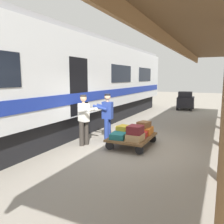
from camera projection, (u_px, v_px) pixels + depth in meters
The scene contains 15 objects.
ground_plane at pixel (137, 148), 7.33m from camera, with size 60.00×60.00×0.00m, color gray.
train_car at pixel (46, 83), 8.60m from camera, with size 3.03×21.45×4.00m.
luggage_cart at pixel (132, 137), 7.55m from camera, with size 1.27×1.74×0.34m.
suitcase_tan_vintage at pixel (135, 137), 6.98m from camera, with size 0.44×0.55×0.21m, color tan.
suitcase_burgundy_valise at pixel (130, 129), 8.07m from camera, with size 0.39×0.53×0.18m, color maroon.
suitcase_slate_roller at pixel (124, 132), 7.65m from camera, with size 0.42×0.61×0.17m, color #4C515B.
suitcase_red_plastic at pixel (140, 134), 7.41m from camera, with size 0.43×0.47×0.17m, color #AD231E.
suitcase_orange_carryall at pixel (145, 130), 7.83m from camera, with size 0.48×0.62×0.22m, color #CC6B23.
suitcase_teal_softside at pixel (119, 136), 7.22m from camera, with size 0.45×0.57×0.17m, color #1E666B.
suitcase_brown_leather at pixel (144, 124), 7.80m from camera, with size 0.35×0.43×0.20m, color brown.
suitcase_maroon_trunk at pixel (135, 130), 6.95m from camera, with size 0.43×0.46×0.26m, color maroon.
suitcase_yellow_case at pixel (124, 128), 7.63m from camera, with size 0.38×0.43×0.15m, color gold.
porter_in_overalls at pixel (107, 116), 8.04m from camera, with size 0.69×0.46×1.70m.
porter_by_door at pixel (84, 118), 7.54m from camera, with size 0.73×0.58×1.70m.
baggage_tug at pixel (186, 101), 16.09m from camera, with size 1.22×1.78×1.30m.
Camera 1 is at (-2.37, 6.71, 2.26)m, focal length 36.39 mm.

